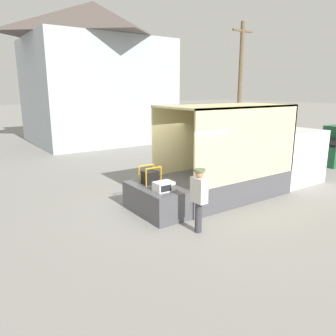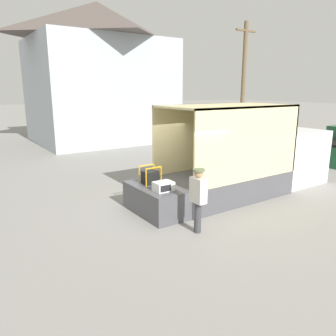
# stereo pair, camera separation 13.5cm
# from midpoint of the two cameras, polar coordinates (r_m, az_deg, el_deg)

# --- Properties ---
(ground_plane) EXTENTS (160.00, 160.00, 0.00)m
(ground_plane) POSITION_cam_midpoint_polar(r_m,az_deg,el_deg) (10.19, 0.19, -7.15)
(ground_plane) COLOR gray
(box_truck) EXTENTS (6.80, 2.20, 3.11)m
(box_truck) POSITION_cam_midpoint_polar(r_m,az_deg,el_deg) (12.50, 15.09, 0.66)
(box_truck) COLOR white
(box_truck) RESTS_ON ground
(tailgate_deck) EXTENTS (1.12, 2.09, 0.83)m
(tailgate_deck) POSITION_cam_midpoint_polar(r_m,az_deg,el_deg) (9.75, -2.53, -5.53)
(tailgate_deck) COLOR #4C4C51
(tailgate_deck) RESTS_ON ground
(microwave) EXTENTS (0.53, 0.41, 0.26)m
(microwave) POSITION_cam_midpoint_polar(r_m,az_deg,el_deg) (9.15, -1.18, -3.22)
(microwave) COLOR white
(microwave) RESTS_ON tailgate_deck
(portable_generator) EXTENTS (0.56, 0.44, 0.55)m
(portable_generator) POSITION_cam_midpoint_polar(r_m,az_deg,el_deg) (9.84, -3.46, -1.57)
(portable_generator) COLOR black
(portable_generator) RESTS_ON tailgate_deck
(worker_person) EXTENTS (0.30, 0.44, 1.68)m
(worker_person) POSITION_cam_midpoint_polar(r_m,az_deg,el_deg) (8.30, 4.94, -4.54)
(worker_person) COLOR #38383D
(worker_person) RESTS_ON ground
(house_backdrop) EXTENTS (9.21, 7.88, 9.26)m
(house_backdrop) POSITION_cam_midpoint_polar(r_m,az_deg,el_deg) (24.09, -12.51, 15.90)
(house_backdrop) COLOR #A8B2BC
(house_backdrop) RESTS_ON ground
(utility_pole) EXTENTS (1.80, 0.28, 8.00)m
(utility_pole) POSITION_cam_midpoint_polar(r_m,az_deg,el_deg) (23.85, 12.29, 14.58)
(utility_pole) COLOR brown
(utility_pole) RESTS_ON ground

